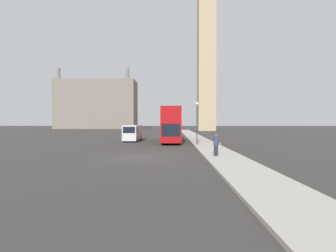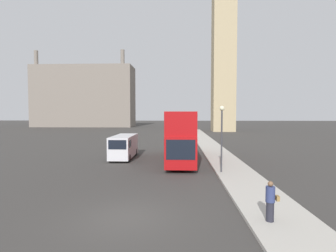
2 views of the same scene
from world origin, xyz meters
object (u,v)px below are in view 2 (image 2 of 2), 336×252
(street_lamp, at_px, (222,128))
(pedestrian, at_px, (270,201))
(red_double_decker_bus, at_px, (180,134))
(white_van, at_px, (124,146))

(street_lamp, bearing_deg, pedestrian, -86.66)
(red_double_decker_bus, distance_m, white_van, 5.83)
(white_van, height_order, street_lamp, street_lamp)
(white_van, distance_m, street_lamp, 10.92)
(white_van, bearing_deg, street_lamp, -36.69)
(white_van, xyz_separation_m, street_lamp, (8.58, -6.39, 2.20))
(pedestrian, xyz_separation_m, street_lamp, (-0.51, 8.77, 2.46))
(white_van, height_order, pedestrian, white_van)
(red_double_decker_bus, height_order, pedestrian, red_double_decker_bus)
(white_van, distance_m, pedestrian, 17.68)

